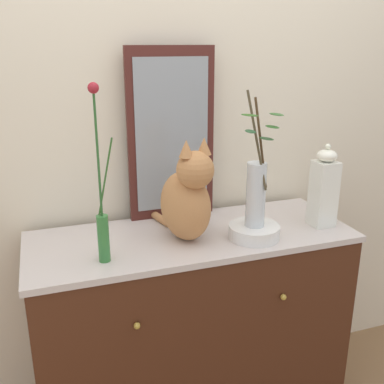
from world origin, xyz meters
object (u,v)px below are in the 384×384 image
object	(u,v)px
cat_sitting	(187,198)
jar_lidded_porcelain	(324,189)
mirror_leaning	(171,135)
vase_glass_clear	(256,190)
bowl_porcelain	(254,231)
sideboard	(192,330)
vase_slim_green	(102,214)

from	to	relation	value
cat_sitting	jar_lidded_porcelain	distance (m)	0.59
mirror_leaning	vase_glass_clear	world-z (taller)	mirror_leaning
vase_glass_clear	jar_lidded_porcelain	xyz separation A→B (m)	(0.33, 0.03, -0.04)
mirror_leaning	bowl_porcelain	size ratio (longest dim) A/B	3.60
cat_sitting	jar_lidded_porcelain	world-z (taller)	cat_sitting
cat_sitting	vase_glass_clear	world-z (taller)	vase_glass_clear
sideboard	bowl_porcelain	world-z (taller)	bowl_porcelain
sideboard	jar_lidded_porcelain	distance (m)	0.83
cat_sitting	bowl_porcelain	bearing A→B (deg)	-15.60
vase_slim_green	jar_lidded_porcelain	size ratio (longest dim) A/B	1.77
cat_sitting	vase_slim_green	xyz separation A→B (m)	(-0.33, -0.08, 0.01)
vase_slim_green	jar_lidded_porcelain	xyz separation A→B (m)	(0.92, 0.04, -0.02)
sideboard	jar_lidded_porcelain	xyz separation A→B (m)	(0.55, -0.08, 0.62)
mirror_leaning	bowl_porcelain	distance (m)	0.53
sideboard	cat_sitting	world-z (taller)	cat_sitting
mirror_leaning	cat_sitting	xyz separation A→B (m)	(-0.02, -0.26, -0.19)
vase_glass_clear	jar_lidded_porcelain	bearing A→B (deg)	5.53
vase_slim_green	vase_glass_clear	size ratio (longest dim) A/B	1.18
mirror_leaning	bowl_porcelain	xyz separation A→B (m)	(0.24, -0.34, -0.34)
cat_sitting	jar_lidded_porcelain	xyz separation A→B (m)	(0.58, -0.04, -0.01)
cat_sitting	vase_slim_green	world-z (taller)	vase_slim_green
mirror_leaning	vase_glass_clear	xyz separation A→B (m)	(0.24, -0.34, -0.16)
sideboard	jar_lidded_porcelain	world-z (taller)	jar_lidded_porcelain
cat_sitting	bowl_porcelain	size ratio (longest dim) A/B	2.25
mirror_leaning	vase_slim_green	size ratio (longest dim) A/B	1.17
sideboard	mirror_leaning	world-z (taller)	mirror_leaning
vase_slim_green	vase_glass_clear	xyz separation A→B (m)	(0.59, 0.01, 0.02)
sideboard	vase_slim_green	xyz separation A→B (m)	(-0.37, -0.12, 0.64)
mirror_leaning	sideboard	bearing A→B (deg)	-85.90
sideboard	vase_glass_clear	distance (m)	0.70
sideboard	bowl_porcelain	bearing A→B (deg)	-26.45
mirror_leaning	cat_sitting	distance (m)	0.33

